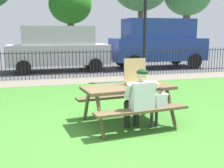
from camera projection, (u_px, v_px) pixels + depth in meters
ground at (94, 118)px, 6.07m from camera, size 28.00×10.74×0.02m
cobblestone_walkway at (70, 81)px, 10.51m from camera, size 28.00×1.40×0.01m
street_asphalt at (61, 69)px, 14.03m from camera, size 28.00×6.02×0.01m
picnic_table_foreground at (128, 95)px, 5.56m from camera, size 1.96×1.68×0.79m
pizza_box_open at (138, 81)px, 5.59m from camera, size 0.51×0.55×0.53m
pizza_slice_on_table at (156, 84)px, 5.73m from camera, size 0.19×0.25×0.02m
adult_at_table at (140, 97)px, 5.08m from camera, size 0.63×0.62×1.19m
child_at_table at (159, 104)px, 5.23m from camera, size 0.33×0.32×0.83m
iron_fence_streetside at (67, 64)px, 11.06m from camera, size 19.39×0.03×1.11m
lamp_post_walkway at (145, 9)px, 10.13m from camera, size 0.28×0.28×4.35m
parked_car_left at (58, 48)px, 13.02m from camera, size 4.62×1.99×2.08m
parked_car_center at (158, 42)px, 14.24m from camera, size 4.72×2.10×2.46m
far_tree_center at (70, 5)px, 17.48m from camera, size 2.67×2.67×4.71m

